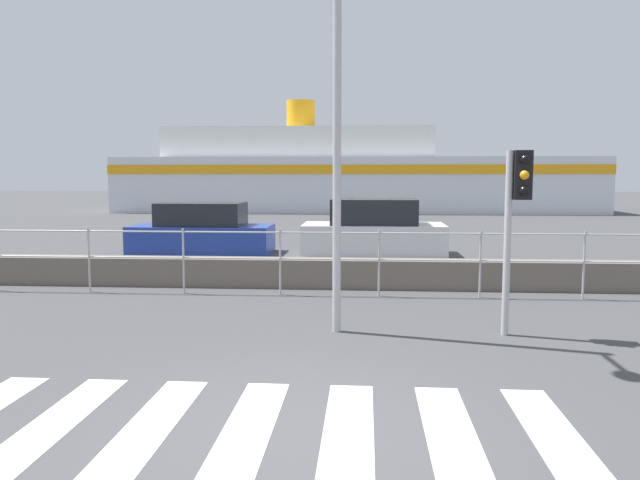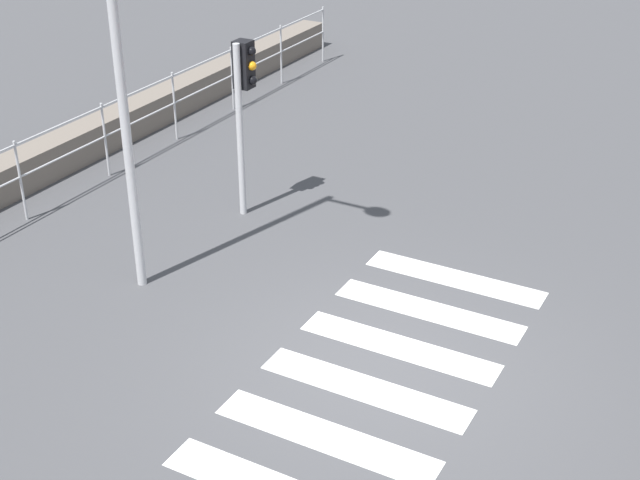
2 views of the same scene
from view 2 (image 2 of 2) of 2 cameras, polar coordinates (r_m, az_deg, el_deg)
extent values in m
plane|color=#424244|center=(10.08, 3.82, -8.37)|extent=(160.00, 160.00, 0.00)
cube|color=silver|center=(9.18, 0.40, -12.47)|extent=(0.45, 2.40, 0.01)
cube|color=silver|center=(9.81, 2.91, -9.46)|extent=(0.45, 2.40, 0.01)
cube|color=silver|center=(10.48, 5.08, -6.82)|extent=(0.45, 2.40, 0.01)
cube|color=silver|center=(11.18, 6.97, -4.49)|extent=(0.45, 2.40, 0.01)
cube|color=silver|center=(11.91, 8.61, -2.43)|extent=(0.45, 2.40, 0.01)
cylinder|color=#B2B2B5|center=(13.77, -18.61, 3.59)|extent=(0.04, 0.04, 1.25)
cylinder|color=#B2B2B5|center=(14.97, -13.58, 6.24)|extent=(0.04, 0.04, 1.25)
cylinder|color=#B2B2B5|center=(16.31, -9.29, 8.44)|extent=(0.04, 0.04, 1.25)
cylinder|color=#B2B2B5|center=(17.73, -5.64, 10.26)|extent=(0.04, 0.04, 1.25)
cylinder|color=#B2B2B5|center=(19.24, -2.51, 11.76)|extent=(0.04, 0.04, 1.25)
cylinder|color=#B2B2B5|center=(20.80, 0.19, 13.02)|extent=(0.04, 0.04, 1.25)
cylinder|color=#B2B2B5|center=(13.04, -5.15, 6.88)|extent=(0.10, 0.10, 2.61)
cube|color=black|center=(12.87, -4.91, 11.13)|extent=(0.24, 0.24, 0.68)
sphere|color=black|center=(12.74, -4.41, 11.96)|extent=(0.13, 0.13, 0.13)
sphere|color=orange|center=(12.80, -4.38, 11.06)|extent=(0.13, 0.13, 0.13)
sphere|color=black|center=(12.86, -4.34, 10.16)|extent=(0.13, 0.13, 0.13)
cylinder|color=#B2B2B5|center=(10.67, -12.90, 12.21)|extent=(0.12, 0.12, 6.39)
camera|label=1|loc=(9.14, 38.37, -2.32)|focal=35.00mm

